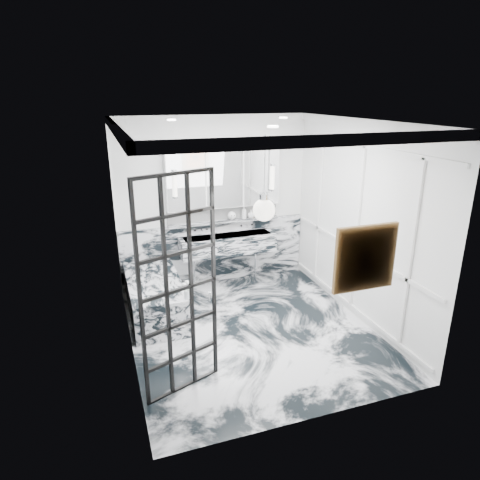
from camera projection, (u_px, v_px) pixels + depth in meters
name	position (u px, v px, depth m)	size (l,w,h in m)	color
floor	(251.00, 330.00, 5.93)	(3.60, 3.60, 0.00)	silver
ceiling	(253.00, 121.00, 5.02)	(3.60, 3.60, 0.00)	white
wall_back	(214.00, 202.00, 7.08)	(3.60, 3.60, 0.00)	white
wall_front	(321.00, 293.00, 3.87)	(3.60, 3.60, 0.00)	white
wall_left	(123.00, 248.00, 4.98)	(3.60, 3.60, 0.00)	white
wall_right	(359.00, 223.00, 5.96)	(3.60, 3.60, 0.00)	white
marble_clad_back	(215.00, 252.00, 7.35)	(3.18, 0.05, 1.05)	silver
marble_clad_left	(125.00, 253.00, 5.01)	(0.02, 3.56, 2.68)	silver
panel_molding	(357.00, 230.00, 5.99)	(0.03, 3.40, 2.30)	white
soap_bottle_a	(244.00, 212.00, 7.22)	(0.09, 0.09, 0.23)	#8C5919
soap_bottle_b	(266.00, 212.00, 7.35)	(0.07, 0.07, 0.16)	#4C4C51
soap_bottle_c	(251.00, 214.00, 7.27)	(0.12, 0.12, 0.15)	silver
face_pot	(232.00, 216.00, 7.17)	(0.14, 0.14, 0.14)	white
amber_bottle	(252.00, 215.00, 7.29)	(0.04, 0.04, 0.10)	#8C5919
flower_vase	(187.00, 294.00, 5.61)	(0.08, 0.08, 0.12)	silver
crittall_door	(179.00, 290.00, 4.39)	(0.88, 0.04, 2.40)	black
artwork	(365.00, 258.00, 3.96)	(0.54, 0.05, 0.54)	#C44B14
pendant_light	(264.00, 210.00, 4.24)	(0.22, 0.22, 0.22)	white
trough_sink	(227.00, 244.00, 7.13)	(1.60, 0.45, 0.30)	silver
ledge	(224.00, 222.00, 7.17)	(1.90, 0.14, 0.04)	silver
subway_tile	(223.00, 213.00, 7.18)	(1.90, 0.03, 0.23)	white
mirror_cabinet	(224.00, 177.00, 6.93)	(1.90, 0.16, 1.00)	white
sconce_left	(175.00, 184.00, 6.60)	(0.07, 0.07, 0.40)	white
sconce_right	(272.00, 178.00, 7.11)	(0.07, 0.07, 0.40)	white
bathtub	(155.00, 297.00, 6.28)	(0.75, 1.65, 0.55)	silver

